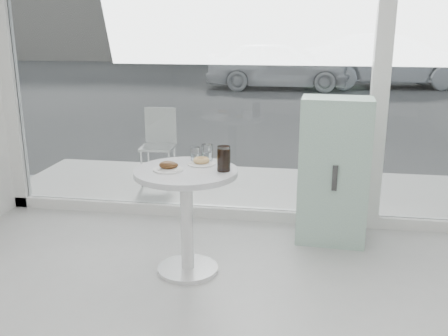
% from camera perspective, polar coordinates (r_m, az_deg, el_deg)
% --- Properties ---
extents(storefront, '(5.00, 0.14, 3.00)m').
position_cam_1_polar(storefront, '(4.32, 6.64, 15.63)').
color(storefront, white).
rests_on(storefront, ground).
extents(main_table, '(0.72, 0.72, 0.77)m').
position_cam_1_polar(main_table, '(3.51, -4.31, -3.61)').
color(main_table, white).
rests_on(main_table, ground).
extents(patio_deck, '(5.60, 1.60, 0.05)m').
position_cam_1_polar(patio_deck, '(5.40, 5.73, -2.55)').
color(patio_deck, beige).
rests_on(patio_deck, ground).
extents(street, '(40.00, 24.00, 0.00)m').
position_cam_1_polar(street, '(17.40, 8.46, 9.94)').
color(street, '#353535').
rests_on(street, ground).
extents(mint_cabinet, '(0.57, 0.40, 1.19)m').
position_cam_1_polar(mint_cabinet, '(4.12, 12.41, -0.37)').
color(mint_cabinet, '#86AB97').
rests_on(mint_cabinet, ground).
extents(patio_chair, '(0.37, 0.37, 0.82)m').
position_cam_1_polar(patio_chair, '(5.54, -7.41, 3.12)').
color(patio_chair, white).
rests_on(patio_chair, patio_deck).
extents(car_white, '(4.07, 1.73, 1.37)m').
position_cam_1_polar(car_white, '(14.65, 6.18, 11.65)').
color(car_white, white).
rests_on(car_white, street).
extents(car_silver, '(4.92, 2.40, 1.55)m').
position_cam_1_polar(car_silver, '(15.62, 18.17, 11.56)').
color(car_silver, '#A3A6AA').
rests_on(car_silver, street).
extents(plate_fritter, '(0.21, 0.21, 0.07)m').
position_cam_1_polar(plate_fritter, '(3.43, -6.35, 0.13)').
color(plate_fritter, white).
rests_on(plate_fritter, main_table).
extents(plate_donut, '(0.20, 0.20, 0.05)m').
position_cam_1_polar(plate_donut, '(3.56, -2.59, 0.70)').
color(plate_donut, white).
rests_on(plate_donut, main_table).
extents(water_tumbler_a, '(0.07, 0.07, 0.11)m').
position_cam_1_polar(water_tumbler_a, '(3.62, -3.31, 1.45)').
color(water_tumbler_a, white).
rests_on(water_tumbler_a, main_table).
extents(water_tumbler_b, '(0.08, 0.08, 0.13)m').
position_cam_1_polar(water_tumbler_b, '(3.62, -1.95, 1.58)').
color(water_tumbler_b, white).
rests_on(water_tumbler_b, main_table).
extents(cola_glass, '(0.09, 0.09, 0.17)m').
position_cam_1_polar(cola_glass, '(3.38, -0.04, 1.03)').
color(cola_glass, white).
rests_on(cola_glass, main_table).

